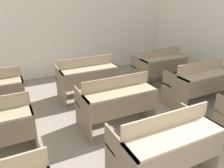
{
  "coord_description": "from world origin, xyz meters",
  "views": [
    {
      "loc": [
        -1.64,
        -0.01,
        2.09
      ],
      "look_at": [
        -0.21,
        2.89,
        0.77
      ],
      "focal_mm": 35.0,
      "sensor_mm": 36.0,
      "label": 1
    }
  ],
  "objects_px": {
    "bench_second_center": "(117,101)",
    "bench_third_right": "(160,65)",
    "bench_second_right": "(199,82)",
    "bench_third_center": "(87,77)",
    "bench_front_center": "(165,144)",
    "wastepaper_bin": "(168,64)"
  },
  "relations": [
    {
      "from": "bench_second_center",
      "to": "bench_third_right",
      "type": "distance_m",
      "value": 2.26
    },
    {
      "from": "bench_second_right",
      "to": "bench_third_center",
      "type": "distance_m",
      "value": 2.27
    },
    {
      "from": "bench_third_right",
      "to": "bench_second_right",
      "type": "bearing_deg",
      "value": -90.81
    },
    {
      "from": "bench_second_right",
      "to": "bench_second_center",
      "type": "bearing_deg",
      "value": -179.92
    },
    {
      "from": "bench_front_center",
      "to": "bench_second_center",
      "type": "height_order",
      "value": "same"
    },
    {
      "from": "bench_second_center",
      "to": "bench_front_center",
      "type": "bearing_deg",
      "value": -90.64
    },
    {
      "from": "bench_front_center",
      "to": "bench_third_right",
      "type": "bearing_deg",
      "value": 53.34
    },
    {
      "from": "bench_front_center",
      "to": "bench_third_center",
      "type": "distance_m",
      "value": 2.54
    },
    {
      "from": "bench_front_center",
      "to": "bench_second_center",
      "type": "distance_m",
      "value": 1.25
    },
    {
      "from": "bench_second_center",
      "to": "bench_second_right",
      "type": "relative_size",
      "value": 1.0
    },
    {
      "from": "bench_second_center",
      "to": "bench_third_center",
      "type": "bearing_deg",
      "value": 91.15
    },
    {
      "from": "bench_third_center",
      "to": "wastepaper_bin",
      "type": "xyz_separation_m",
      "value": [
        2.84,
        0.75,
        -0.32
      ]
    },
    {
      "from": "bench_second_right",
      "to": "wastepaper_bin",
      "type": "height_order",
      "value": "bench_second_right"
    },
    {
      "from": "bench_front_center",
      "to": "bench_second_right",
      "type": "relative_size",
      "value": 1.0
    },
    {
      "from": "bench_front_center",
      "to": "bench_second_right",
      "type": "xyz_separation_m",
      "value": [
        1.86,
        1.25,
        0.0
      ]
    },
    {
      "from": "bench_second_center",
      "to": "wastepaper_bin",
      "type": "height_order",
      "value": "bench_second_center"
    },
    {
      "from": "bench_third_center",
      "to": "wastepaper_bin",
      "type": "height_order",
      "value": "bench_third_center"
    },
    {
      "from": "bench_third_center",
      "to": "wastepaper_bin",
      "type": "distance_m",
      "value": 2.95
    },
    {
      "from": "bench_front_center",
      "to": "wastepaper_bin",
      "type": "height_order",
      "value": "bench_front_center"
    },
    {
      "from": "wastepaper_bin",
      "to": "bench_third_right",
      "type": "bearing_deg",
      "value": -141.21
    },
    {
      "from": "bench_second_center",
      "to": "bench_second_right",
      "type": "bearing_deg",
      "value": 0.08
    },
    {
      "from": "bench_third_right",
      "to": "wastepaper_bin",
      "type": "bearing_deg",
      "value": 38.79
    }
  ]
}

